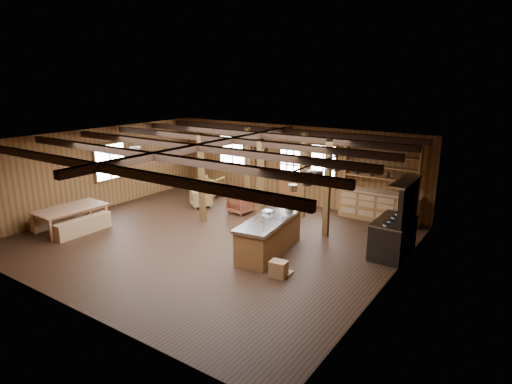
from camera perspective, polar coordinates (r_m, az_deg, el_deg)
room at (r=11.91m, az=-6.09°, el=0.14°), size 10.04×9.04×2.84m
ceiling_joists at (r=11.78m, az=-5.71°, el=6.35°), size 9.80×8.82×0.18m
timber_posts at (r=13.23m, az=1.45°, el=1.75°), size 3.95×2.35×2.80m
back_door at (r=15.59m, az=4.53°, el=1.81°), size 1.02×0.08×2.15m
window_back_left at (r=16.86m, az=-3.13°, el=5.35°), size 1.32×0.06×1.32m
window_back_right at (r=14.86m, az=8.98°, el=3.85°), size 1.02×0.06×1.32m
window_left at (r=15.75m, az=-18.90°, el=3.85°), size 0.14×1.24×1.32m
notice_boards at (r=16.21m, az=-0.02°, el=5.12°), size 1.08×0.03×0.90m
back_counter at (r=14.12m, az=16.07°, el=-1.34°), size 2.55×0.60×2.45m
pendant_lamps at (r=13.94m, az=-10.66°, el=5.75°), size 1.86×2.36×0.66m
pot_rack at (r=10.30m, az=8.91°, el=2.78°), size 0.35×3.00×0.46m
kitchen_island at (r=11.17m, az=1.78°, el=-5.78°), size 1.20×2.59×1.20m
step_stool at (r=9.99m, az=3.02°, el=-10.21°), size 0.46×0.35×0.39m
commercial_range at (r=11.51m, az=18.05°, el=-5.02°), size 0.83×1.63×2.01m
dining_table at (r=13.94m, az=-23.30°, el=-3.32°), size 1.19×2.02×0.69m
bench_wall at (r=14.59m, az=-24.86°, el=-3.20°), size 0.31×1.63×0.45m
bench_aisle at (r=13.54m, az=-22.01°, el=-4.20°), size 0.32×1.72×0.47m
armchair_a at (r=16.52m, az=-6.04°, el=0.74°), size 0.92×0.94×0.75m
armchair_b at (r=14.43m, az=-2.05°, el=-1.52°), size 0.79×0.80×0.66m
armchair_c at (r=15.22m, az=-7.31°, el=-0.80°), size 0.94×0.94×0.63m
counter_pot at (r=11.65m, az=4.29°, el=-2.07°), size 0.29×0.29×0.17m
bowl at (r=11.43m, az=1.51°, el=-2.63°), size 0.31×0.31×0.07m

